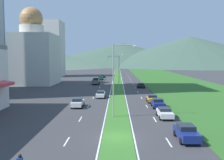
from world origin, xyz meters
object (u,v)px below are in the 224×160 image
Objects in this scene: car_2 at (165,113)px; car_7 at (141,85)px; pickup_truck_0 at (96,81)px; car_5 at (102,76)px; car_8 at (152,98)px; car_4 at (158,103)px; car_6 at (101,78)px; car_1 at (101,94)px; street_lamp_near at (116,76)px; street_lamp_mid at (118,71)px; car_0 at (78,103)px; car_3 at (186,132)px; street_lamp_far at (116,66)px.

car_7 is (0.08, 36.48, -0.02)m from car_2.
car_2 is 0.81× the size of pickup_truck_0.
car_8 is (13.23, -61.96, 0.00)m from car_5.
car_4 is at bearing -168.67° from car_5.
car_6 is 1.17× the size of car_7.
car_1 is 21.09m from car_7.
car_4 reaches higher than car_2.
street_lamp_near is at bearing -174.16° from car_6.
car_2 is 47.80m from pickup_truck_0.
car_8 reaches higher than car_5.
street_lamp_mid is 2.01× the size of car_1.
car_0 is 0.88× the size of car_6.
car_6 is 17.02m from pickup_truck_0.
street_lamp_mid reaches higher than car_8.
street_lamp_near is at bearing -28.87° from car_8.
street_lamp_mid is 2.14× the size of car_0.
car_7 is at bearing 79.16° from street_lamp_near.
car_0 is at bearing -90.05° from car_4.
street_lamp_mid reaches higher than car_5.
car_3 is 73.79m from car_6.
pickup_truck_0 reaches higher than car_7.
car_3 is at bearing 0.50° from car_4.
car_0 is (-6.84, -20.25, -4.45)m from street_lamp_mid.
street_lamp_mid is at bearing -37.42° from car_7.
car_6 is (-13.27, 62.84, 0.02)m from car_2.
street_lamp_far is at bearing -159.26° from car_7.
car_5 is 1.08× the size of car_8.
street_lamp_near is 8.61m from car_2.
street_lamp_mid is at bearing -158.84° from pickup_truck_0.
car_5 is 28.83m from pickup_truck_0.
car_0 is at bearing -119.13° from car_2.
car_5 is at bearing -170.83° from car_3.
pickup_truck_0 reaches higher than car_4.
car_7 is at bearing -25.01° from car_0.
car_7 is (10.29, 18.41, -0.04)m from car_1.
car_5 is 63.36m from car_8.
car_1 is at bearing -94.92° from street_lamp_far.
pickup_truck_0 is at bearing 111.16° from street_lamp_mid.
car_6 reaches higher than car_1.
car_4 is 0.90× the size of car_6.
car_6 reaches higher than car_8.
pickup_truck_0 is (-6.59, -9.38, -4.76)m from street_lamp_far.
car_3 is (10.60, -27.74, 0.05)m from car_1.
street_lamp_far reaches higher than car_0.
car_6 is at bearing -153.15° from car_7.
car_4 is at bearing 178.17° from car_2.
street_lamp_mid is 27.46m from street_lamp_far.
car_4 is 29.00m from car_7.
street_lamp_far is at bearing -7.68° from car_0.
car_1 is 14.88m from car_4.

